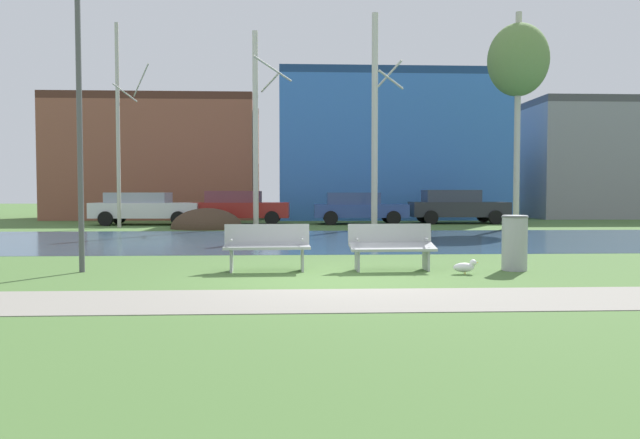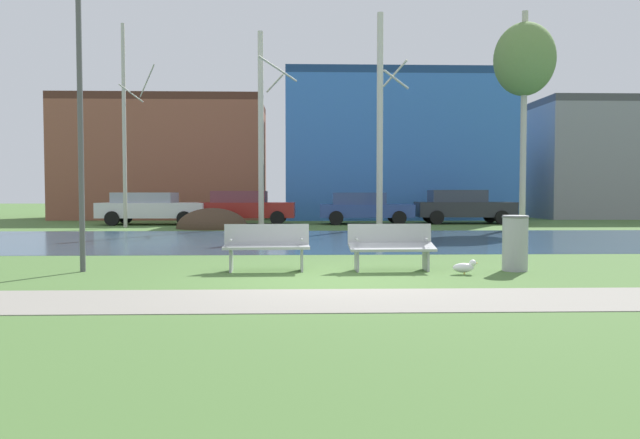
{
  "view_description": "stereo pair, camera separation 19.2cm",
  "coord_description": "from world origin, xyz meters",
  "px_view_note": "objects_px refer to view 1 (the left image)",
  "views": [
    {
      "loc": [
        -0.73,
        -10.18,
        1.47
      ],
      "look_at": [
        -0.15,
        1.83,
        0.94
      ],
      "focal_mm": 34.38,
      "sensor_mm": 36.0,
      "label": 1
    },
    {
      "loc": [
        -0.53,
        -10.18,
        1.47
      ],
      "look_at": [
        -0.15,
        1.83,
        0.94
      ],
      "focal_mm": 34.38,
      "sensor_mm": 36.0,
      "label": 2
    }
  ],
  "objects_px": {
    "bench_right": "(391,245)",
    "parked_hatch_third_blue": "(358,207)",
    "bench_left": "(267,246)",
    "parked_van_nearest_white": "(145,207)",
    "parked_sedan_second_red": "(240,207)",
    "streetlamp": "(79,63)",
    "parked_wagon_fourth_dark": "(456,206)",
    "trash_bin": "(515,242)",
    "seagull": "(465,267)"
  },
  "relations": [
    {
      "from": "bench_right",
      "to": "parked_hatch_third_blue",
      "type": "xyz_separation_m",
      "value": [
        1.22,
        16.69,
        0.29
      ]
    },
    {
      "from": "bench_left",
      "to": "parked_van_nearest_white",
      "type": "xyz_separation_m",
      "value": [
        -6.12,
        16.53,
        0.31
      ]
    },
    {
      "from": "bench_right",
      "to": "parked_sedan_second_red",
      "type": "bearing_deg",
      "value": 104.23
    },
    {
      "from": "bench_left",
      "to": "streetlamp",
      "type": "distance_m",
      "value": 4.77
    },
    {
      "from": "bench_left",
      "to": "parked_sedan_second_red",
      "type": "height_order",
      "value": "parked_sedan_second_red"
    },
    {
      "from": "bench_left",
      "to": "parked_sedan_second_red",
      "type": "bearing_deg",
      "value": 96.48
    },
    {
      "from": "bench_right",
      "to": "parked_van_nearest_white",
      "type": "height_order",
      "value": "parked_van_nearest_white"
    },
    {
      "from": "streetlamp",
      "to": "parked_wagon_fourth_dark",
      "type": "bearing_deg",
      "value": 55.75
    },
    {
      "from": "trash_bin",
      "to": "streetlamp",
      "type": "bearing_deg",
      "value": 179.09
    },
    {
      "from": "parked_van_nearest_white",
      "to": "parked_sedan_second_red",
      "type": "xyz_separation_m",
      "value": [
        4.22,
        0.19,
        0.02
      ]
    },
    {
      "from": "trash_bin",
      "to": "seagull",
      "type": "distance_m",
      "value": 1.25
    },
    {
      "from": "trash_bin",
      "to": "bench_right",
      "type": "bearing_deg",
      "value": 177.07
    },
    {
      "from": "seagull",
      "to": "parked_van_nearest_white",
      "type": "bearing_deg",
      "value": 119.49
    },
    {
      "from": "parked_hatch_third_blue",
      "to": "bench_left",
      "type": "bearing_deg",
      "value": -102.02
    },
    {
      "from": "bench_right",
      "to": "streetlamp",
      "type": "height_order",
      "value": "streetlamp"
    },
    {
      "from": "seagull",
      "to": "streetlamp",
      "type": "distance_m",
      "value": 7.92
    },
    {
      "from": "streetlamp",
      "to": "parked_hatch_third_blue",
      "type": "relative_size",
      "value": 1.34
    },
    {
      "from": "bench_left",
      "to": "bench_right",
      "type": "bearing_deg",
      "value": 0.0
    },
    {
      "from": "bench_left",
      "to": "parked_wagon_fourth_dark",
      "type": "xyz_separation_m",
      "value": [
        8.24,
        17.12,
        0.35
      ]
    },
    {
      "from": "bench_right",
      "to": "trash_bin",
      "type": "relative_size",
      "value": 1.56
    },
    {
      "from": "parked_sedan_second_red",
      "to": "parked_wagon_fourth_dark",
      "type": "bearing_deg",
      "value": 2.21
    },
    {
      "from": "parked_van_nearest_white",
      "to": "streetlamp",
      "type": "bearing_deg",
      "value": -80.68
    },
    {
      "from": "seagull",
      "to": "parked_sedan_second_red",
      "type": "height_order",
      "value": "parked_sedan_second_red"
    },
    {
      "from": "parked_van_nearest_white",
      "to": "trash_bin",
      "type": "bearing_deg",
      "value": -57.1
    },
    {
      "from": "seagull",
      "to": "streetlamp",
      "type": "height_order",
      "value": "streetlamp"
    },
    {
      "from": "streetlamp",
      "to": "parked_hatch_third_blue",
      "type": "xyz_separation_m",
      "value": [
        6.96,
        16.68,
        -3.05
      ]
    },
    {
      "from": "parked_wagon_fourth_dark",
      "to": "streetlamp",
      "type": "bearing_deg",
      "value": -124.25
    },
    {
      "from": "bench_left",
      "to": "trash_bin",
      "type": "height_order",
      "value": "trash_bin"
    },
    {
      "from": "parked_van_nearest_white",
      "to": "parked_hatch_third_blue",
      "type": "distance_m",
      "value": 9.68
    },
    {
      "from": "seagull",
      "to": "parked_sedan_second_red",
      "type": "relative_size",
      "value": 0.1
    },
    {
      "from": "parked_wagon_fourth_dark",
      "to": "bench_left",
      "type": "bearing_deg",
      "value": -115.72
    },
    {
      "from": "seagull",
      "to": "parked_van_nearest_white",
      "type": "xyz_separation_m",
      "value": [
        -9.69,
        17.14,
        0.65
      ]
    },
    {
      "from": "bench_right",
      "to": "streetlamp",
      "type": "xyz_separation_m",
      "value": [
        -5.75,
        0.01,
        3.35
      ]
    },
    {
      "from": "streetlamp",
      "to": "parked_van_nearest_white",
      "type": "distance_m",
      "value": 17.02
    },
    {
      "from": "seagull",
      "to": "parked_wagon_fourth_dark",
      "type": "relative_size",
      "value": 0.1
    },
    {
      "from": "trash_bin",
      "to": "streetlamp",
      "type": "xyz_separation_m",
      "value": [
        -8.06,
        0.13,
        3.28
      ]
    },
    {
      "from": "parked_sedan_second_red",
      "to": "parked_wagon_fourth_dark",
      "type": "height_order",
      "value": "parked_wagon_fourth_dark"
    },
    {
      "from": "trash_bin",
      "to": "seagull",
      "type": "xyz_separation_m",
      "value": [
        -1.08,
        -0.49,
        -0.41
      ]
    },
    {
      "from": "bench_left",
      "to": "seagull",
      "type": "height_order",
      "value": "bench_left"
    },
    {
      "from": "trash_bin",
      "to": "parked_van_nearest_white",
      "type": "distance_m",
      "value": 19.84
    },
    {
      "from": "bench_right",
      "to": "parked_sedan_second_red",
      "type": "relative_size",
      "value": 0.37
    },
    {
      "from": "seagull",
      "to": "parked_sedan_second_red",
      "type": "bearing_deg",
      "value": 107.53
    },
    {
      "from": "bench_left",
      "to": "streetlamp",
      "type": "xyz_separation_m",
      "value": [
        -3.41,
        0.01,
        3.35
      ]
    },
    {
      "from": "bench_left",
      "to": "trash_bin",
      "type": "relative_size",
      "value": 1.56
    },
    {
      "from": "bench_left",
      "to": "parked_wagon_fourth_dark",
      "type": "bearing_deg",
      "value": 64.28
    },
    {
      "from": "parked_van_nearest_white",
      "to": "parked_wagon_fourth_dark",
      "type": "distance_m",
      "value": 14.37
    },
    {
      "from": "parked_sedan_second_red",
      "to": "parked_hatch_third_blue",
      "type": "bearing_deg",
      "value": -0.34
    },
    {
      "from": "trash_bin",
      "to": "seagull",
      "type": "height_order",
      "value": "trash_bin"
    },
    {
      "from": "parked_wagon_fourth_dark",
      "to": "parked_sedan_second_red",
      "type": "bearing_deg",
      "value": -177.79
    },
    {
      "from": "trash_bin",
      "to": "parked_hatch_third_blue",
      "type": "distance_m",
      "value": 16.85
    }
  ]
}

